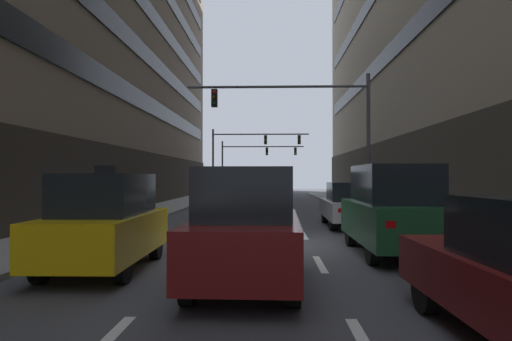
{
  "coord_description": "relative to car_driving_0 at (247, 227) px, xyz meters",
  "views": [
    {
      "loc": [
        0.43,
        -13.4,
        1.96
      ],
      "look_at": [
        -0.73,
        22.07,
        2.43
      ],
      "focal_mm": 32.48,
      "sensor_mm": 36.0,
      "label": 1
    }
  ],
  "objects": [
    {
      "name": "taxi_driving_1",
      "position": [
        -3.05,
        1.31,
        -0.05
      ],
      "size": [
        1.8,
        4.19,
        2.19
      ],
      "color": "black",
      "rests_on": "ground"
    },
    {
      "name": "traffic_signal_1",
      "position": [
        -1.83,
        34.55,
        3.56
      ],
      "size": [
        8.99,
        0.35,
        6.24
      ],
      "color": "#4C4C51",
      "rests_on": "sidewalk_left"
    },
    {
      "name": "sidewalk_left",
      "position": [
        -6.05,
        5.09,
        -0.98
      ],
      "size": [
        2.94,
        80.0,
        0.14
      ],
      "primitive_type": "cube",
      "color": "gray",
      "rests_on": "ground"
    },
    {
      "name": "lane_stripe_l2_s7",
      "position": [
        1.52,
        22.09,
        -1.05
      ],
      "size": [
        0.16,
        2.0,
        0.01
      ],
      "primitive_type": "cube",
      "color": "silver",
      "rests_on": "ground"
    },
    {
      "name": "ground_plane",
      "position": [
        -0.0,
        5.09,
        -1.05
      ],
      "size": [
        120.0,
        120.0,
        0.0
      ],
      "primitive_type": "plane",
      "color": "#424247"
    },
    {
      "name": "lane_stripe_l1_s5",
      "position": [
        -1.53,
        12.09,
        -1.05
      ],
      "size": [
        0.16,
        2.0,
        0.01
      ],
      "primitive_type": "cube",
      "color": "silver",
      "rests_on": "ground"
    },
    {
      "name": "lane_stripe_l1_s3",
      "position": [
        -1.53,
        2.09,
        -1.05
      ],
      "size": [
        0.16,
        2.0,
        0.01
      ],
      "primitive_type": "cube",
      "color": "silver",
      "rests_on": "ground"
    },
    {
      "name": "lane_stripe_l1_s6",
      "position": [
        -1.53,
        17.09,
        -1.05
      ],
      "size": [
        0.16,
        2.0,
        0.01
      ],
      "primitive_type": "cube",
      "color": "silver",
      "rests_on": "ground"
    },
    {
      "name": "car_parked_1",
      "position": [
        3.52,
        3.43,
        0.07
      ],
      "size": [
        1.94,
        4.65,
        2.25
      ],
      "color": "black",
      "rests_on": "ground"
    },
    {
      "name": "lane_stripe_l1_s9",
      "position": [
        -1.53,
        32.09,
        -1.05
      ],
      "size": [
        0.16,
        2.0,
        0.01
      ],
      "primitive_type": "cube",
      "color": "silver",
      "rests_on": "ground"
    },
    {
      "name": "lane_stripe_l1_s10",
      "position": [
        -1.53,
        37.09,
        -1.05
      ],
      "size": [
        0.16,
        2.0,
        0.01
      ],
      "primitive_type": "cube",
      "color": "silver",
      "rests_on": "ground"
    },
    {
      "name": "car_driving_0",
      "position": [
        0.0,
        0.0,
        0.0
      ],
      "size": [
        1.93,
        4.41,
        2.12
      ],
      "color": "black",
      "rests_on": "ground"
    },
    {
      "name": "lane_stripe_l1_s7",
      "position": [
        -1.53,
        22.09,
        -1.05
      ],
      "size": [
        0.16,
        2.0,
        0.01
      ],
      "primitive_type": "cube",
      "color": "silver",
      "rests_on": "ground"
    },
    {
      "name": "lane_stripe_l2_s3",
      "position": [
        1.52,
        2.09,
        -1.05
      ],
      "size": [
        0.16,
        2.0,
        0.01
      ],
      "primitive_type": "cube",
      "color": "silver",
      "rests_on": "ground"
    },
    {
      "name": "lane_stripe_l2_s8",
      "position": [
        1.52,
        27.09,
        -1.05
      ],
      "size": [
        0.16,
        2.0,
        0.01
      ],
      "primitive_type": "cube",
      "color": "silver",
      "rests_on": "ground"
    },
    {
      "name": "lane_stripe_l2_s5",
      "position": [
        1.52,
        12.09,
        -1.05
      ],
      "size": [
        0.16,
        2.0,
        0.01
      ],
      "primitive_type": "cube",
      "color": "silver",
      "rests_on": "ground"
    },
    {
      "name": "lane_stripe_l1_s4",
      "position": [
        -1.53,
        7.09,
        -1.05
      ],
      "size": [
        0.16,
        2.0,
        0.01
      ],
      "primitive_type": "cube",
      "color": "silver",
      "rests_on": "ground"
    },
    {
      "name": "traffic_signal_0",
      "position": [
        2.44,
        13.38,
        3.6
      ],
      "size": [
        8.58,
        0.35,
        6.63
      ],
      "color": "#4C4C51",
      "rests_on": "sidewalk_right"
    },
    {
      "name": "lane_stripe_l2_s4",
      "position": [
        1.52,
        7.09,
        -1.05
      ],
      "size": [
        0.16,
        2.0,
        0.01
      ],
      "primitive_type": "cube",
      "color": "silver",
      "rests_on": "ground"
    },
    {
      "name": "lane_stripe_l2_s9",
      "position": [
        1.52,
        32.09,
        -1.05
      ],
      "size": [
        0.16,
        2.0,
        0.01
      ],
      "primitive_type": "cube",
      "color": "silver",
      "rests_on": "ground"
    },
    {
      "name": "car_driving_2",
      "position": [
        -0.06,
        21.87,
        0.07
      ],
      "size": [
        2.0,
        4.68,
        2.25
      ],
      "color": "black",
      "rests_on": "ground"
    },
    {
      "name": "sidewalk_right",
      "position": [
        6.04,
        5.09,
        -0.98
      ],
      "size": [
        2.94,
        80.0,
        0.14
      ],
      "primitive_type": "cube",
      "color": "gray",
      "rests_on": "ground"
    },
    {
      "name": "traffic_signal_2",
      "position": [
        -1.68,
        42.79,
        3.14
      ],
      "size": [
        9.08,
        0.34,
        5.76
      ],
      "color": "#4C4C51",
      "rests_on": "sidewalk_left"
    },
    {
      "name": "lane_stripe_l1_s8",
      "position": [
        -1.53,
        27.09,
        -1.05
      ],
      "size": [
        0.16,
        2.0,
        0.01
      ],
      "primitive_type": "cube",
      "color": "silver",
      "rests_on": "ground"
    },
    {
      "name": "car_parked_2",
      "position": [
        3.52,
        9.81,
        -0.2
      ],
      "size": [
        1.98,
        4.65,
        1.74
      ],
      "color": "black",
      "rests_on": "ground"
    },
    {
      "name": "lane_stripe_l2_s6",
      "position": [
        1.52,
        17.09,
        -1.05
      ],
      "size": [
        0.16,
        2.0,
        0.01
      ],
      "primitive_type": "cube",
      "color": "silver",
      "rests_on": "ground"
    },
    {
      "name": "lane_stripe_l2_s10",
      "position": [
        1.52,
        37.09,
        -1.05
      ],
      "size": [
        0.16,
        2.0,
        0.01
      ],
      "primitive_type": "cube",
      "color": "silver",
      "rests_on": "ground"
    }
  ]
}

